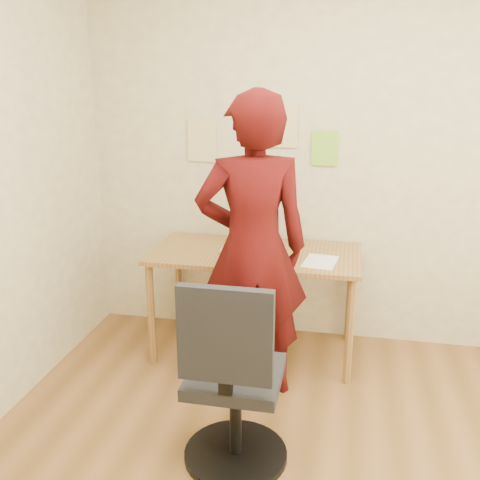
% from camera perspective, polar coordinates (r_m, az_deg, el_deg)
% --- Properties ---
extents(room, '(3.58, 3.58, 2.78)m').
position_cam_1_polar(room, '(2.07, 8.03, 2.33)').
color(room, brown).
rests_on(room, ground).
extents(desk, '(1.40, 0.70, 0.74)m').
position_cam_1_polar(desk, '(3.64, 1.63, -2.56)').
color(desk, olive).
rests_on(desk, ground).
extents(laptop, '(0.38, 0.34, 0.25)m').
position_cam_1_polar(laptop, '(3.67, 1.06, -0.10)').
color(laptop, silver).
rests_on(laptop, desk).
extents(paper_sheet, '(0.23, 0.31, 0.00)m').
position_cam_1_polar(paper_sheet, '(3.46, 8.56, -2.28)').
color(paper_sheet, white).
rests_on(paper_sheet, desk).
extents(phone, '(0.10, 0.13, 0.01)m').
position_cam_1_polar(phone, '(3.38, 4.62, -2.50)').
color(phone, black).
rests_on(phone, desk).
extents(wall_note_left, '(0.21, 0.00, 0.30)m').
position_cam_1_polar(wall_note_left, '(3.90, -4.08, 10.53)').
color(wall_note_left, '#E3C687').
rests_on(wall_note_left, room).
extents(wall_note_mid, '(0.21, 0.00, 0.30)m').
position_cam_1_polar(wall_note_mid, '(3.78, 4.58, 12.06)').
color(wall_note_mid, '#E3C687').
rests_on(wall_note_mid, room).
extents(wall_note_right, '(0.18, 0.00, 0.24)m').
position_cam_1_polar(wall_note_right, '(3.77, 9.03, 9.63)').
color(wall_note_right, '#89D630').
rests_on(wall_note_right, room).
extents(office_chair, '(0.53, 0.53, 1.02)m').
position_cam_1_polar(office_chair, '(2.66, -0.79, -15.64)').
color(office_chair, black).
rests_on(office_chair, ground).
extents(person, '(0.76, 0.61, 1.82)m').
position_cam_1_polar(person, '(3.11, 1.33, -0.98)').
color(person, '#3E0908').
rests_on(person, ground).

